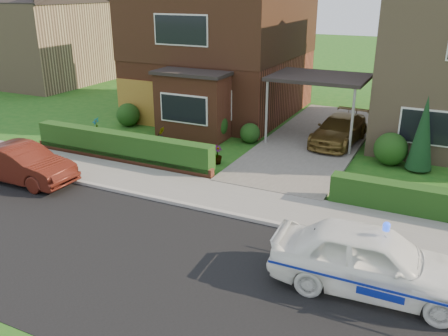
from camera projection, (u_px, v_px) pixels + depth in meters
The scene contains 22 objects.
ground at pixel (183, 273), 10.73m from camera, with size 120.00×120.00×0.00m, color #1A5416.
road at pixel (183, 273), 10.73m from camera, with size 60.00×6.00×0.02m, color black.
kerb at pixel (238, 216), 13.27m from camera, with size 60.00×0.16×0.12m, color #9E9993.
sidewalk at pixel (252, 202), 14.16m from camera, with size 60.00×2.00×0.10m, color slate.
driveway at pixel (315, 140), 19.97m from camera, with size 3.80×12.00×0.12m, color #666059.
house_left at pixel (222, 36), 23.42m from camera, with size 7.50×9.53×7.25m.
carport_link at pixel (319, 78), 19.01m from camera, with size 3.80×3.00×2.77m.
garage_door at pixel (138, 103), 22.09m from camera, with size 2.20×0.10×2.10m, color #965F20.
dwarf_wall at pixel (120, 158), 17.48m from camera, with size 7.70×0.25×0.36m, color brown.
hedge_left at pixel (123, 161), 17.67m from camera, with size 7.50×0.55×0.90m, color #1A3B12.
shrub_left_far at pixel (128, 115), 21.98m from camera, with size 1.08×1.08×1.08m, color #1A3B12.
shrub_left_mid at pixel (212, 125), 19.95m from camera, with size 1.32×1.32×1.32m, color #1A3B12.
shrub_left_near at pixel (250, 133), 19.64m from camera, with size 0.84×0.84×0.84m, color #1A3B12.
shrub_right_near at pixel (391, 149), 17.13m from camera, with size 1.20×1.20×1.20m, color #1A3B12.
conifer_a at pixel (423, 135), 16.31m from camera, with size 0.90×0.90×2.60m, color black.
neighbour_left at pixel (43, 44), 31.39m from camera, with size 6.50×7.00×5.20m, color #95795B.
police_car at pixel (372, 260), 9.91m from camera, with size 3.88×4.31×1.60m.
driveway_car at pixel (339, 130), 19.20m from camera, with size 1.55×3.82×1.11m, color brown.
street_car at pixel (22, 164), 15.58m from camera, with size 3.80×1.33×1.25m, color #4D1810.
potted_plant_a at pixel (96, 126), 20.86m from camera, with size 0.38×0.26×0.72m, color gray.
potted_plant_b at pixel (160, 136), 19.44m from camera, with size 0.33×0.41×0.74m, color gray.
potted_plant_c at pixel (217, 155), 17.29m from camera, with size 0.38×0.38×0.67m, color gray.
Camera 1 is at (4.82, -7.86, 6.05)m, focal length 38.00 mm.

